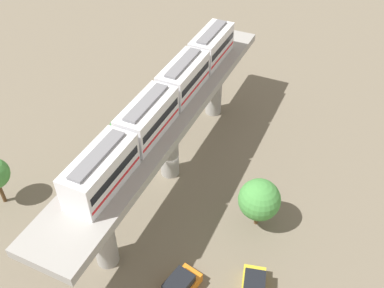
# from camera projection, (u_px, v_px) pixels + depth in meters

# --- Properties ---
(ground_plane) EXTENTS (120.00, 120.00, 0.00)m
(ground_plane) POSITION_uv_depth(u_px,v_px,m) (170.00, 172.00, 44.05)
(ground_plane) COLOR #706654
(viaduct) EXTENTS (5.20, 35.80, 8.01)m
(viaduct) POSITION_uv_depth(u_px,v_px,m) (168.00, 125.00, 39.96)
(viaduct) COLOR #999691
(viaduct) RESTS_ON ground
(train) EXTENTS (2.64, 27.45, 3.24)m
(train) POSITION_uv_depth(u_px,v_px,m) (167.00, 96.00, 37.79)
(train) COLOR silver
(train) RESTS_ON viaduct
(tree_mid_lot) EXTENTS (2.61, 2.61, 4.98)m
(tree_mid_lot) POSITION_uv_depth(u_px,v_px,m) (122.00, 129.00, 43.69)
(tree_mid_lot) COLOR brown
(tree_mid_lot) RESTS_ON ground
(tree_far_corner) EXTENTS (3.76, 3.76, 5.09)m
(tree_far_corner) POSITION_uv_depth(u_px,v_px,m) (259.00, 200.00, 36.95)
(tree_far_corner) COLOR brown
(tree_far_corner) RESTS_ON ground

